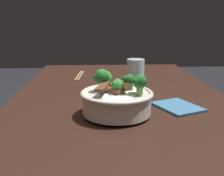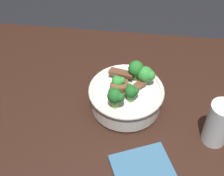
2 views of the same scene
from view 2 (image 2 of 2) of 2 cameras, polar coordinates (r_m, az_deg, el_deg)
The scene contains 4 objects.
dining_table at distance 0.99m, azimuth 11.72°, elevation -9.03°, with size 1.42×0.77×0.79m.
rice_bowl at distance 0.88m, azimuth 2.63°, elevation -1.17°, with size 0.21×0.21×0.13m.
drinking_glass at distance 0.84m, azimuth 18.43°, elevation -6.46°, with size 0.06×0.06×0.13m.
folded_napkin at distance 0.80m, azimuth 5.47°, elevation -14.09°, with size 0.14×0.11×0.01m, color #386689.
Camera 2 is at (-0.13, -0.58, 1.48)m, focal length 50.96 mm.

